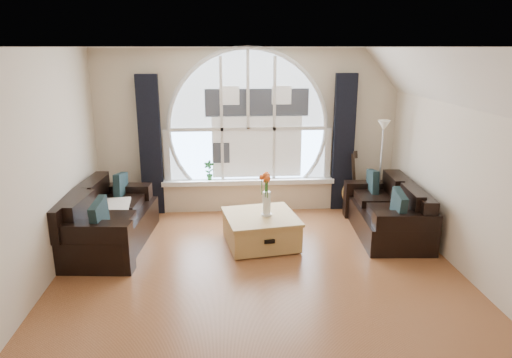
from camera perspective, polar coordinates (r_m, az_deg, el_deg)
name	(u,v)px	position (r m, az deg, el deg)	size (l,w,h in m)	color
ground	(262,286)	(5.56, 0.70, -13.06)	(5.00, 5.50, 0.01)	brown
ceiling	(262,47)	(4.86, 0.81, 15.99)	(5.00, 5.50, 0.01)	silver
wall_back	(248,131)	(7.72, -1.01, 5.91)	(5.00, 0.01, 2.70)	beige
wall_front	(307,315)	(2.53, 6.33, -16.39)	(5.00, 0.01, 2.70)	beige
wall_left	(27,180)	(5.44, -26.50, -0.09)	(0.01, 5.50, 2.70)	beige
wall_right	(482,171)	(5.81, 26.11, 0.91)	(0.01, 5.50, 2.70)	beige
attic_slope	(467,81)	(5.52, 24.65, 10.94)	(0.92, 5.50, 0.72)	silver
arched_window	(248,115)	(7.65, -1.01, 7.90)	(2.60, 0.06, 2.15)	silver
window_sill	(248,181)	(7.82, -0.94, -0.29)	(2.90, 0.22, 0.08)	white
window_frame	(248,115)	(7.62, -0.99, 7.87)	(2.76, 0.08, 2.15)	white
neighbor_house	(257,123)	(7.66, 0.13, 6.97)	(1.70, 0.02, 1.50)	silver
curtain_left	(150,146)	(7.72, -12.92, 4.00)	(0.35, 0.12, 2.30)	black
curtain_right	(343,143)	(7.90, 10.76, 4.38)	(0.35, 0.12, 2.30)	black
sofa_left	(109,218)	(6.78, -17.71, -4.64)	(0.94, 1.88, 0.84)	black
sofa_right	(387,208)	(7.12, 15.85, -3.50)	(0.86, 1.72, 0.76)	black
coffee_chest	(261,228)	(6.54, 0.59, -6.12)	(0.97, 0.97, 0.48)	#B1894B
throw_blanket	(110,208)	(6.87, -17.62, -3.48)	(0.55, 0.55, 0.10)	silver
vase_flowers	(267,189)	(6.33, 1.33, -1.23)	(0.24, 0.24, 0.70)	white
floor_lamp	(380,170)	(7.70, 15.13, 1.13)	(0.24, 0.24, 1.60)	#B2B2B2
guitar	(352,180)	(7.99, 11.79, -0.13)	(0.36, 0.24, 1.06)	olive
potted_plant	(209,170)	(7.75, -5.83, 1.07)	(0.17, 0.12, 0.33)	#1E6023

